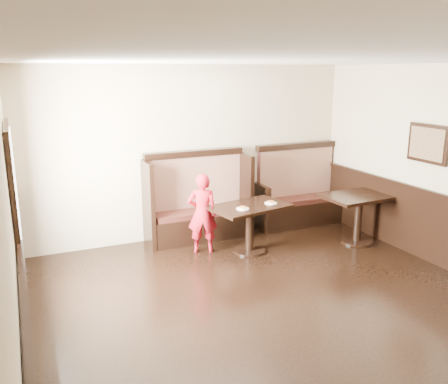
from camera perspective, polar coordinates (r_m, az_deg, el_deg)
ground at (r=5.30m, az=10.32°, el=-16.53°), size 7.00×7.00×0.00m
room_shell at (r=5.06m, az=6.02°, el=-9.41°), size 7.00×7.00×7.00m
booth_main at (r=7.80m, az=-3.20°, el=-1.83°), size 1.75×0.72×1.45m
booth_neighbor at (r=8.67m, az=8.93°, el=-0.63°), size 1.65×0.72×1.45m
table_main at (r=7.18m, az=3.11°, el=-2.93°), size 1.27×0.93×0.74m
table_neighbor at (r=7.87m, az=15.90°, el=-1.73°), size 1.17×0.79×0.79m
child at (r=7.16m, az=-2.61°, el=-2.59°), size 0.53×0.44×1.23m
pizza_plate_left at (r=6.94m, az=2.26°, el=-1.95°), size 0.19×0.19×0.03m
pizza_plate_right at (r=7.26m, az=5.65°, el=-1.27°), size 0.19×0.19×0.04m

